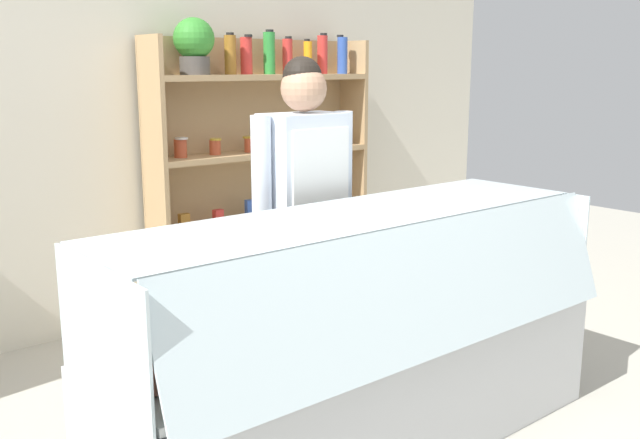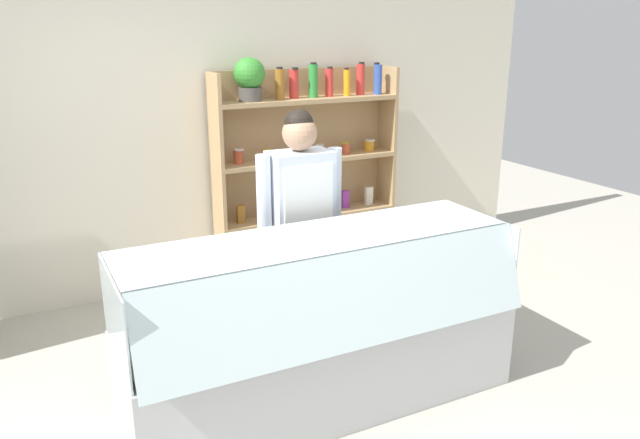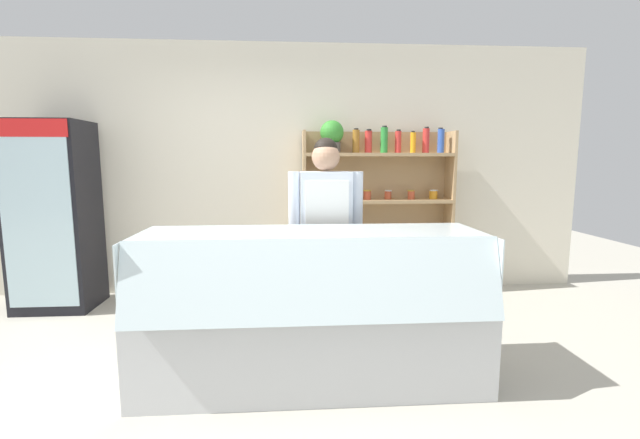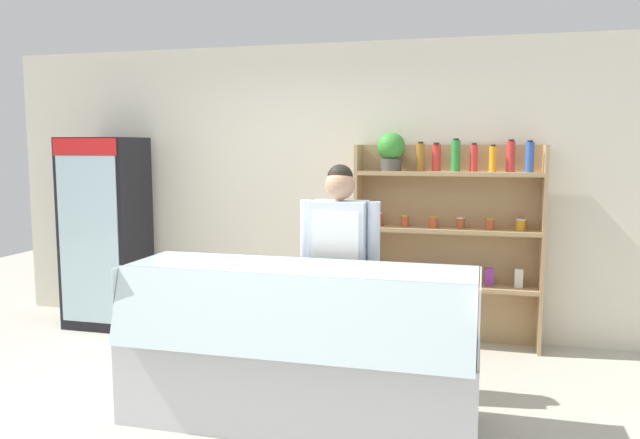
{
  "view_description": "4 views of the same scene",
  "coord_description": "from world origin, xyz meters",
  "px_view_note": "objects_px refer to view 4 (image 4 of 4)",
  "views": [
    {
      "loc": [
        -1.67,
        -2.0,
        1.58
      ],
      "look_at": [
        0.33,
        0.42,
        0.91
      ],
      "focal_mm": 40.0,
      "sensor_mm": 36.0,
      "label": 1
    },
    {
      "loc": [
        -1.21,
        -2.8,
        2.11
      ],
      "look_at": [
        0.49,
        0.54,
        0.94
      ],
      "focal_mm": 35.0,
      "sensor_mm": 36.0,
      "label": 2
    },
    {
      "loc": [
        0.1,
        -2.67,
        1.46
      ],
      "look_at": [
        0.33,
        0.64,
        1.0
      ],
      "focal_mm": 24.0,
      "sensor_mm": 36.0,
      "label": 3
    },
    {
      "loc": [
        1.35,
        -3.64,
        1.76
      ],
      "look_at": [
        0.21,
        0.66,
        1.23
      ],
      "focal_mm": 35.0,
      "sensor_mm": 36.0,
      "label": 4
    }
  ],
  "objects_px": {
    "drinks_fridge": "(106,233)",
    "shop_clerk": "(339,260)",
    "deli_display_case": "(298,374)",
    "shelving_unit": "(442,225)"
  },
  "relations": [
    {
      "from": "drinks_fridge",
      "to": "deli_display_case",
      "type": "bearing_deg",
      "value": -33.43
    },
    {
      "from": "shelving_unit",
      "to": "shop_clerk",
      "type": "xyz_separation_m",
      "value": [
        -0.63,
        -1.33,
        -0.1
      ]
    },
    {
      "from": "drinks_fridge",
      "to": "shop_clerk",
      "type": "relative_size",
      "value": 1.13
    },
    {
      "from": "drinks_fridge",
      "to": "shop_clerk",
      "type": "height_order",
      "value": "drinks_fridge"
    },
    {
      "from": "drinks_fridge",
      "to": "deli_display_case",
      "type": "distance_m",
      "value": 2.98
    },
    {
      "from": "shop_clerk",
      "to": "drinks_fridge",
      "type": "bearing_deg",
      "value": 157.81
    },
    {
      "from": "deli_display_case",
      "to": "shop_clerk",
      "type": "xyz_separation_m",
      "value": [
        0.14,
        0.56,
        0.65
      ]
    },
    {
      "from": "shelving_unit",
      "to": "deli_display_case",
      "type": "relative_size",
      "value": 0.84
    },
    {
      "from": "drinks_fridge",
      "to": "shop_clerk",
      "type": "distance_m",
      "value": 2.78
    },
    {
      "from": "drinks_fridge",
      "to": "deli_display_case",
      "type": "height_order",
      "value": "drinks_fridge"
    }
  ]
}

